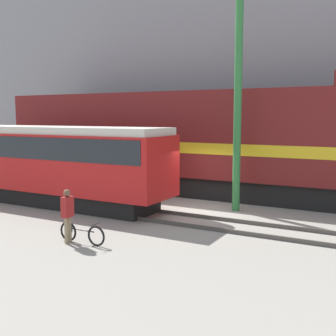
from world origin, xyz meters
TOP-DOWN VIEW (x-y plane):
  - ground_plane at (0.00, 0.00)m, footprint 120.00×120.00m
  - track_near at (0.00, -1.88)m, footprint 60.00×1.51m
  - track_far at (0.00, 3.37)m, footprint 60.00×1.51m
  - building_backdrop at (0.00, 10.01)m, footprint 44.57×6.00m
  - freight_locomotive at (-2.09, 3.37)m, footprint 20.34×3.04m
  - streetcar at (-6.36, -1.88)m, footprint 12.01×2.54m
  - bicycle at (-1.01, -5.83)m, footprint 1.70×0.44m
  - person at (-1.42, -5.98)m, footprint 0.22×0.36m
  - utility_pole_left at (1.54, 0.75)m, footprint 0.31×0.31m

SIDE VIEW (x-z plane):
  - ground_plane at x=0.00m, z-range 0.00..0.00m
  - track_near at x=0.00m, z-range 0.00..0.14m
  - track_far at x=0.00m, z-range 0.00..0.14m
  - bicycle at x=-1.01m, z-range -0.03..0.66m
  - person at x=-1.42m, z-range 0.18..1.84m
  - streetcar at x=-6.36m, z-range 0.25..3.66m
  - freight_locomotive at x=-2.09m, z-range -0.18..5.43m
  - utility_pole_left at x=1.54m, z-range 0.00..8.60m
  - building_backdrop at x=0.00m, z-range 0.00..14.28m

